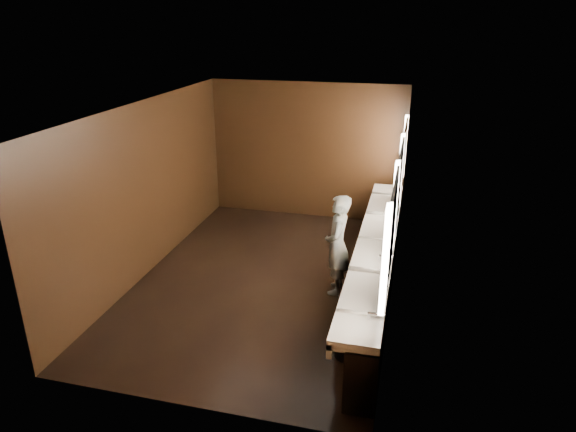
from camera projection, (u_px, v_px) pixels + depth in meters
The scene contains 10 objects.
floor at pixel (267, 279), 8.38m from camera, with size 6.00×6.00×0.00m, color black.
ceiling at pixel (264, 107), 7.35m from camera, with size 4.00×6.00×0.02m, color #2D2D2B.
wall_back at pixel (307, 151), 10.57m from camera, with size 4.00×0.02×2.80m, color black.
wall_front at pixel (180, 296), 5.16m from camera, with size 4.00×0.02×2.80m, color black.
wall_left at pixel (147, 189), 8.32m from camera, with size 0.02×6.00×2.80m, color black.
wall_right at pixel (398, 210), 7.41m from camera, with size 0.02×6.00×2.80m, color black.
sink_counter at pixel (379, 264), 7.79m from camera, with size 0.55×5.40×1.01m.
mirror_band at pixel (398, 187), 7.28m from camera, with size 0.06×5.03×1.15m.
person at pixel (337, 245), 7.76m from camera, with size 0.57×0.38×1.57m, color #7FA3BD.
trash_bin at pixel (350, 336), 6.42m from camera, with size 0.38×0.38×0.59m, color black.
Camera 1 is at (2.15, -7.10, 4.05)m, focal length 32.00 mm.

